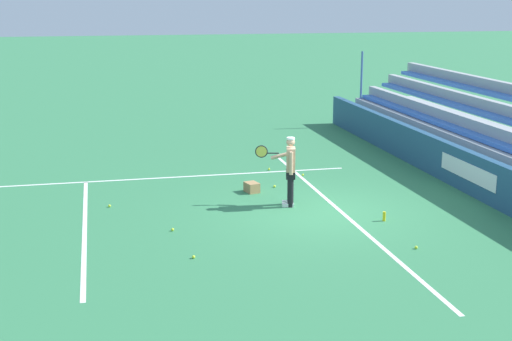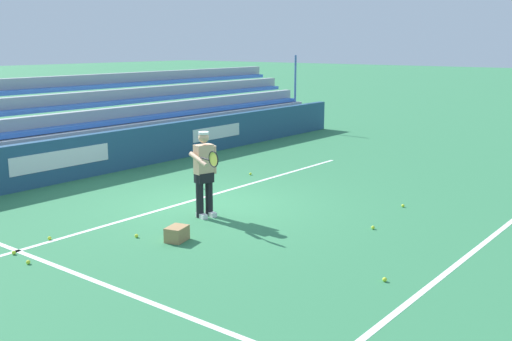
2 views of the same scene
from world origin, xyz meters
The scene contains 16 objects.
ground_plane centered at (0.00, 0.00, 0.00)m, with size 160.00×160.00×0.00m, color #337A4C.
court_baseline_white centered at (0.00, -0.50, 0.00)m, with size 12.00×0.10×0.01m, color white.
court_sideline_white centered at (4.11, 4.00, 0.00)m, with size 0.10×12.00×0.01m, color white.
court_service_line_white centered at (0.00, 5.50, 0.00)m, with size 8.22×0.10×0.01m, color white.
back_wall_sponsor_board centered at (-0.01, -4.35, 0.55)m, with size 23.04×0.25×1.10m.
tennis_player centered at (0.67, 0.58, 0.89)m, with size 0.75×0.95×1.71m.
ball_box_cardboard centered at (2.08, 1.21, 0.13)m, with size 0.40×0.30×0.26m, color #A87F51.
tennis_ball_toward_net centered at (4.33, 0.19, 0.03)m, with size 0.07×0.07×0.07m, color #CCE533.
tennis_ball_on_baseline centered at (2.40, 0.51, 0.03)m, with size 0.07×0.07×0.07m, color #CCE533.
tennis_ball_near_player centered at (1.50, 4.92, 0.03)m, with size 0.07×0.07×0.07m, color #CCE533.
tennis_ball_midcourt centered at (4.24, -0.39, 0.03)m, with size 0.07×0.07×0.07m, color #CCE533.
tennis_ball_stray_back centered at (3.44, -0.59, 0.03)m, with size 0.07×0.07×0.07m, color #CCE533.
tennis_ball_by_box centered at (-2.91, -1.14, 0.03)m, with size 0.07×0.07×0.07m, color #CCE533.
tennis_ball_far_right centered at (-2.44, 3.39, 0.03)m, with size 0.07×0.07×0.07m, color #CCE533.
tennis_ball_far_left centered at (-0.66, 3.61, 0.03)m, with size 0.07×0.07×0.07m, color #CCE533.
water_bottle centered at (-1.01, -1.22, 0.11)m, with size 0.07×0.07×0.22m, color yellow.
Camera 1 is at (-15.62, 5.10, 5.04)m, focal length 50.00 mm.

